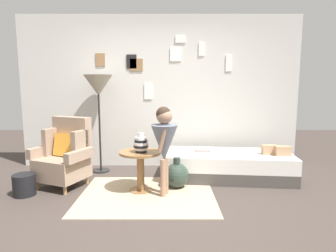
{
  "coord_description": "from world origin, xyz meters",
  "views": [
    {
      "loc": [
        0.15,
        -3.03,
        1.42
      ],
      "look_at": [
        0.15,
        0.95,
        0.85
      ],
      "focal_mm": 30.38,
      "sensor_mm": 36.0,
      "label": 1
    }
  ],
  "objects_px": {
    "person_child": "(164,139)",
    "side_table": "(140,163)",
    "floor_lamp": "(98,88)",
    "magazine_basket": "(24,185)",
    "book_on_daybed": "(202,151)",
    "demijohn_near": "(177,175)",
    "armchair": "(65,155)",
    "daybed": "(228,165)",
    "vase_striped": "(141,144)"
  },
  "relations": [
    {
      "from": "person_child",
      "to": "side_table",
      "type": "bearing_deg",
      "value": 153.11
    },
    {
      "from": "floor_lamp",
      "to": "magazine_basket",
      "type": "distance_m",
      "value": 1.79
    },
    {
      "from": "book_on_daybed",
      "to": "magazine_basket",
      "type": "relative_size",
      "value": 0.79
    },
    {
      "from": "side_table",
      "to": "demijohn_near",
      "type": "bearing_deg",
      "value": 14.95
    },
    {
      "from": "book_on_daybed",
      "to": "demijohn_near",
      "type": "relative_size",
      "value": 0.51
    },
    {
      "from": "armchair",
      "to": "side_table",
      "type": "distance_m",
      "value": 1.12
    },
    {
      "from": "floor_lamp",
      "to": "person_child",
      "type": "relative_size",
      "value": 1.37
    },
    {
      "from": "daybed",
      "to": "side_table",
      "type": "relative_size",
      "value": 3.5
    },
    {
      "from": "side_table",
      "to": "floor_lamp",
      "type": "height_order",
      "value": "floor_lamp"
    },
    {
      "from": "floor_lamp",
      "to": "side_table",
      "type": "bearing_deg",
      "value": -50.15
    },
    {
      "from": "side_table",
      "to": "magazine_basket",
      "type": "height_order",
      "value": "side_table"
    },
    {
      "from": "vase_striped",
      "to": "magazine_basket",
      "type": "xyz_separation_m",
      "value": [
        -1.52,
        -0.1,
        -0.52
      ]
    },
    {
      "from": "demijohn_near",
      "to": "side_table",
      "type": "bearing_deg",
      "value": -165.05
    },
    {
      "from": "person_child",
      "to": "daybed",
      "type": "bearing_deg",
      "value": 36.1
    },
    {
      "from": "armchair",
      "to": "magazine_basket",
      "type": "relative_size",
      "value": 3.46
    },
    {
      "from": "side_table",
      "to": "demijohn_near",
      "type": "xyz_separation_m",
      "value": [
        0.49,
        0.13,
        -0.22
      ]
    },
    {
      "from": "daybed",
      "to": "side_table",
      "type": "bearing_deg",
      "value": -157.2
    },
    {
      "from": "armchair",
      "to": "daybed",
      "type": "distance_m",
      "value": 2.42
    },
    {
      "from": "floor_lamp",
      "to": "demijohn_near",
      "type": "bearing_deg",
      "value": -31.7
    },
    {
      "from": "book_on_daybed",
      "to": "demijohn_near",
      "type": "distance_m",
      "value": 0.68
    },
    {
      "from": "daybed",
      "to": "book_on_daybed",
      "type": "distance_m",
      "value": 0.45
    },
    {
      "from": "magazine_basket",
      "to": "daybed",
      "type": "bearing_deg",
      "value": 13.96
    },
    {
      "from": "vase_striped",
      "to": "magazine_basket",
      "type": "distance_m",
      "value": 1.61
    },
    {
      "from": "armchair",
      "to": "side_table",
      "type": "height_order",
      "value": "armchair"
    },
    {
      "from": "floor_lamp",
      "to": "person_child",
      "type": "xyz_separation_m",
      "value": [
        1.07,
        -1.06,
        -0.64
      ]
    },
    {
      "from": "daybed",
      "to": "vase_striped",
      "type": "xyz_separation_m",
      "value": [
        -1.28,
        -0.59,
        0.46
      ]
    },
    {
      "from": "daybed",
      "to": "floor_lamp",
      "type": "height_order",
      "value": "floor_lamp"
    },
    {
      "from": "book_on_daybed",
      "to": "demijohn_near",
      "type": "bearing_deg",
      "value": -130.24
    },
    {
      "from": "side_table",
      "to": "magazine_basket",
      "type": "distance_m",
      "value": 1.53
    },
    {
      "from": "daybed",
      "to": "demijohn_near",
      "type": "relative_size",
      "value": 4.56
    },
    {
      "from": "daybed",
      "to": "floor_lamp",
      "type": "relative_size",
      "value": 1.24
    },
    {
      "from": "floor_lamp",
      "to": "vase_striped",
      "type": "bearing_deg",
      "value": -51.11
    },
    {
      "from": "armchair",
      "to": "book_on_daybed",
      "type": "distance_m",
      "value": 2.04
    },
    {
      "from": "vase_striped",
      "to": "demijohn_near",
      "type": "xyz_separation_m",
      "value": [
        0.48,
        0.18,
        -0.48
      ]
    },
    {
      "from": "book_on_daybed",
      "to": "magazine_basket",
      "type": "bearing_deg",
      "value": -162.2
    },
    {
      "from": "vase_striped",
      "to": "person_child",
      "type": "height_order",
      "value": "person_child"
    },
    {
      "from": "armchair",
      "to": "demijohn_near",
      "type": "distance_m",
      "value": 1.61
    },
    {
      "from": "side_table",
      "to": "book_on_daybed",
      "type": "height_order",
      "value": "side_table"
    },
    {
      "from": "side_table",
      "to": "book_on_daybed",
      "type": "relative_size",
      "value": 2.56
    },
    {
      "from": "magazine_basket",
      "to": "armchair",
      "type": "bearing_deg",
      "value": 43.64
    },
    {
      "from": "daybed",
      "to": "book_on_daybed",
      "type": "relative_size",
      "value": 8.95
    },
    {
      "from": "vase_striped",
      "to": "person_child",
      "type": "bearing_deg",
      "value": -20.24
    },
    {
      "from": "daybed",
      "to": "person_child",
      "type": "xyz_separation_m",
      "value": [
        -0.97,
        -0.71,
        0.54
      ]
    },
    {
      "from": "book_on_daybed",
      "to": "person_child",
      "type": "bearing_deg",
      "value": -126.62
    },
    {
      "from": "vase_striped",
      "to": "demijohn_near",
      "type": "distance_m",
      "value": 0.7
    },
    {
      "from": "daybed",
      "to": "person_child",
      "type": "relative_size",
      "value": 1.7
    },
    {
      "from": "vase_striped",
      "to": "book_on_daybed",
      "type": "relative_size",
      "value": 1.18
    },
    {
      "from": "magazine_basket",
      "to": "floor_lamp",
      "type": "bearing_deg",
      "value": 54.36
    },
    {
      "from": "book_on_daybed",
      "to": "magazine_basket",
      "type": "xyz_separation_m",
      "value": [
        -2.41,
        -0.77,
        -0.28
      ]
    },
    {
      "from": "demijohn_near",
      "to": "magazine_basket",
      "type": "xyz_separation_m",
      "value": [
        -1.99,
        -0.28,
        -0.04
      ]
    }
  ]
}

